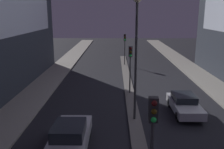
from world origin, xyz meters
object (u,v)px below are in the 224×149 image
(traffic_light_mid, at_px, (130,59))
(street_lamp, at_px, (136,37))
(car_right_lane, at_px, (184,104))
(traffic_light_near, at_px, (153,127))
(car_left_lane, at_px, (70,136))
(traffic_light_far, at_px, (125,42))

(traffic_light_mid, bearing_deg, street_lamp, -90.00)
(street_lamp, xyz_separation_m, car_right_lane, (3.64, 1.27, -4.86))
(traffic_light_near, height_order, car_left_lane, traffic_light_near)
(traffic_light_far, xyz_separation_m, street_lamp, (0.00, -17.79, 2.40))
(traffic_light_far, bearing_deg, car_right_lane, -77.59)
(car_right_lane, bearing_deg, traffic_light_near, -112.62)
(traffic_light_far, relative_size, street_lamp, 0.52)
(car_left_lane, bearing_deg, traffic_light_mid, 68.57)
(traffic_light_mid, bearing_deg, traffic_light_near, -90.00)
(street_lamp, xyz_separation_m, car_left_lane, (-3.64, -3.75, -4.77))
(traffic_light_far, height_order, car_right_lane, traffic_light_far)
(car_left_lane, bearing_deg, traffic_light_far, 80.42)
(car_left_lane, height_order, car_right_lane, car_left_lane)
(traffic_light_near, relative_size, traffic_light_mid, 1.00)
(car_right_lane, bearing_deg, car_left_lane, -145.41)
(traffic_light_far, bearing_deg, traffic_light_mid, -90.00)
(traffic_light_near, xyz_separation_m, car_left_lane, (-3.64, 3.71, -2.37))
(car_right_lane, bearing_deg, traffic_light_far, 102.41)
(street_lamp, height_order, car_right_lane, street_lamp)
(traffic_light_mid, height_order, street_lamp, street_lamp)
(traffic_light_near, height_order, traffic_light_far, same)
(traffic_light_near, bearing_deg, car_right_lane, 67.38)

